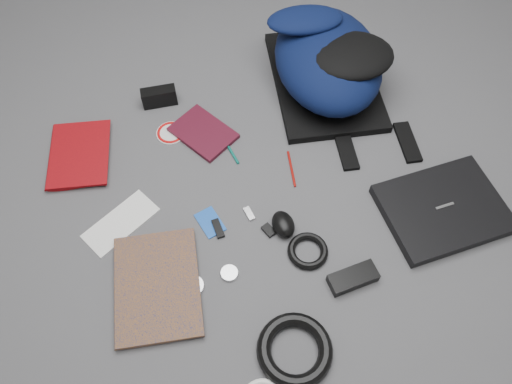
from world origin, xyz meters
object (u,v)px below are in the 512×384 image
textbook_red (49,157)px  power_brick (353,278)px  comic_book (115,292)px  mouse (283,224)px  backpack (328,59)px  laptop (443,209)px  compact_camera (159,97)px  dvd_case (203,133)px

textbook_red → power_brick: 0.93m
comic_book → mouse: 0.46m
backpack → power_brick: 0.69m
backpack → comic_book: 0.93m
laptop → compact_camera: (-0.53, 0.73, 0.01)m
comic_book → dvd_case: comic_book is taller
compact_camera → textbook_red: bearing=-156.7°
backpack → textbook_red: size_ratio=2.15×
textbook_red → laptop: bearing=-15.2°
mouse → textbook_red: bearing=142.5°
dvd_case → mouse: bearing=-102.5°
compact_camera → backpack: bearing=-3.5°
textbook_red → dvd_case: 0.46m
textbook_red → compact_camera: compact_camera is taller
dvd_case → laptop: bearing=-70.4°
backpack → power_brick: (-0.30, -0.61, -0.09)m
dvd_case → comic_book: bearing=-159.2°
dvd_case → power_brick: 0.62m
laptop → textbook_red: 1.13m
laptop → comic_book: bearing=176.5°
textbook_red → compact_camera: bearing=29.8°
textbook_red → mouse: 0.71m
backpack → comic_book: bearing=-136.9°
backpack → compact_camera: backpack is taller
backpack → textbook_red: (-0.87, 0.12, -0.09)m
textbook_red → comic_book: size_ratio=0.81×
backpack → mouse: backpack is taller
backpack → laptop: bearing=-67.3°
backpack → comic_book: size_ratio=1.73×
backpack → comic_book: backpack is taller
textbook_red → backpack: bearing=14.0°
laptop → dvd_case: (-0.46, 0.56, -0.01)m
comic_book → power_brick: bearing=-5.4°
backpack → dvd_case: (-0.44, -0.01, -0.10)m
comic_book → dvd_case: 0.54m
dvd_case → power_brick: power_brick is taller
backpack → laptop: 0.57m
textbook_red → power_brick: (0.57, -0.73, 0.00)m
laptop → textbook_red: (-0.90, 0.68, -0.00)m
dvd_case → compact_camera: compact_camera is taller
power_brick → comic_book: bearing=162.1°
backpack → textbook_red: 0.89m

